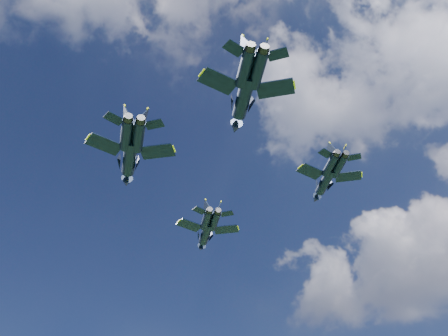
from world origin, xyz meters
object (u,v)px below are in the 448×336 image
Objects in this scene: jet_right at (325,182)px; jet_slot at (243,99)px; jet_lead at (206,234)px; jet_left at (129,159)px.

jet_right is 22.32m from jet_slot.
jet_lead is at bearing 90.43° from jet_slot.
jet_right is (24.73, -1.58, -0.08)m from jet_lead.
jet_right is at bearing -5.80° from jet_left.
jet_left reaches higher than jet_slot.
jet_left is (1.19, -21.96, 1.91)m from jet_lead.
jet_left is at bearing -133.51° from jet_lead.
jet_right is at bearing -50.28° from jet_lead.
jet_lead is 1.06× the size of jet_right.
jet_left is 1.30× the size of jet_right.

